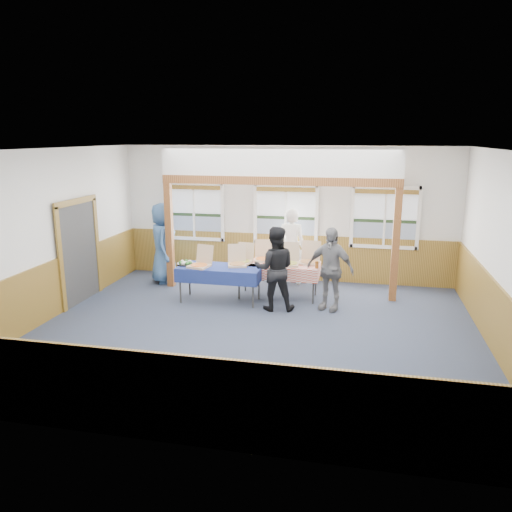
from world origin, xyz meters
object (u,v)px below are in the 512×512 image
Objects in this scene: table_right at (278,266)px; person_grey at (330,269)px; man_blue at (163,243)px; table_left at (220,269)px; woman_white at (291,247)px; woman_black at (275,269)px.

table_right is 1.14× the size of person_grey.
man_blue is 4.15m from person_grey.
table_left is 2.04m from woman_white.
person_grey is (1.14, -0.54, 0.14)m from table_right.
table_left is 0.97× the size of table_right.
woman_white is 1.89m from person_grey.
table_left is at bearing -20.90° from woman_black.
woman_black is at bearing -64.68° from table_right.
woman_white is 0.95× the size of man_blue.
table_right is 1.08m from woman_white.
woman_black is (1.22, -0.26, 0.15)m from table_left.
woman_black reaches higher than person_grey.
man_blue is at bearing -34.07° from woman_black.
woman_black is (-0.06, -1.83, -0.05)m from woman_white.
woman_white is at bearing 66.10° from table_left.
person_grey reaches higher than table_right.
woman_white is at bearing 103.64° from table_right.
table_right is 0.80m from woman_black.
man_blue reaches higher than woman_black.
woman_white is 1.07× the size of person_grey.
table_right is at bearing 82.76° from woman_white.
table_right is at bearing -119.41° from man_blue.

